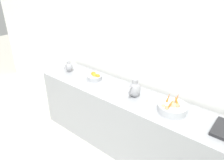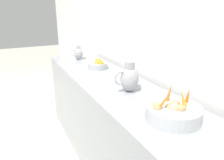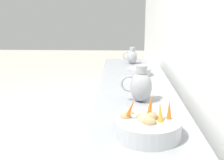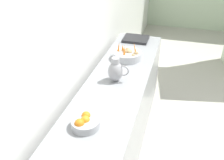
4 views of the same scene
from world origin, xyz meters
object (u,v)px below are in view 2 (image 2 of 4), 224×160
orange_bowl (98,65)px  vegetable_colander (173,112)px  metal_pitcher_tall (129,78)px  metal_pitcher_short (78,53)px

orange_bowl → vegetable_colander: bearing=88.0°
orange_bowl → metal_pitcher_tall: (0.04, 0.75, 0.07)m
vegetable_colander → metal_pitcher_tall: size_ratio=1.34×
metal_pitcher_tall → metal_pitcher_short: metal_pitcher_tall is taller
orange_bowl → metal_pitcher_tall: metal_pitcher_tall is taller
vegetable_colander → metal_pitcher_tall: bearing=-90.1°
vegetable_colander → metal_pitcher_short: bearing=-89.7°
orange_bowl → metal_pitcher_tall: size_ratio=0.88×
orange_bowl → metal_pitcher_tall: 0.75m
vegetable_colander → orange_bowl: size_ratio=1.53×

